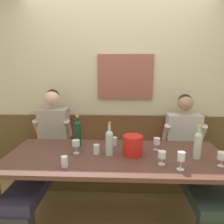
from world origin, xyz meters
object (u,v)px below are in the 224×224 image
wine_glass_mid_right (222,157)px  water_tumbler_right (114,141)px  dining_table (116,162)px  water_tumbler_center (96,149)px  wall_bench (117,165)px  wine_glass_right_end (181,157)px  person_center_right_seat (192,156)px  wine_bottle_clear_water (109,142)px  person_center_left_seat (45,150)px  wine_glass_left_end (162,155)px  ice_bucket (133,145)px  wine_bottle_green_tall (78,132)px  water_tumbler_left (64,162)px  wine_bottle_amber_mid (198,144)px  wine_glass_center_front (157,142)px  wine_glass_center_rear (76,144)px

wine_glass_mid_right → water_tumbler_right: size_ratio=1.46×
dining_table → water_tumbler_center: size_ratio=22.42×
wall_bench → dining_table: size_ratio=1.14×
dining_table → wine_glass_right_end: (0.56, -0.29, 0.18)m
person_center_right_seat → wine_bottle_clear_water: size_ratio=4.00×
person_center_left_seat → person_center_right_seat: size_ratio=1.00×
wine_glass_mid_right → wine_glass_left_end: bearing=178.6°
ice_bucket → wine_bottle_clear_water: bearing=-177.0°
wine_bottle_green_tall → water_tumbler_left: size_ratio=3.53×
ice_bucket → water_tumbler_right: 0.34m
dining_table → wine_bottle_amber_mid: 0.82m
ice_bucket → wine_glass_center_front: 0.30m
wine_glass_left_end → water_tumbler_left: wine_glass_left_end is taller
person_center_right_seat → wine_bottle_clear_water: 1.02m
person_center_left_seat → wine_glass_center_front: (1.28, -0.20, 0.20)m
person_center_right_seat → wall_bench: bearing=154.5°
dining_table → wine_glass_left_end: size_ratio=17.57×
wine_bottle_clear_water → person_center_right_seat: bearing=19.5°
wine_bottle_green_tall → wine_glass_center_front: (0.86, -0.09, -0.07)m
wine_bottle_green_tall → water_tumbler_left: bearing=-91.8°
wine_bottle_clear_water → wine_glass_center_front: 0.52m
wall_bench → water_tumbler_center: bearing=-105.2°
wine_glass_right_end → water_tumbler_right: 0.83m
wine_glass_center_rear → water_tumbler_center: size_ratio=1.42×
wine_bottle_green_tall → water_tumbler_left: wine_bottle_green_tall is taller
wine_glass_center_front → water_tumbler_center: bearing=-167.5°
wine_glass_center_front → wine_bottle_amber_mid: bearing=-28.8°
person_center_right_seat → wine_glass_right_end: bearing=-115.9°
wine_bottle_clear_water → wine_glass_right_end: 0.69m
water_tumbler_center → wine_glass_center_rear: bearing=177.0°
wall_bench → ice_bucket: bearing=-77.0°
person_center_left_seat → person_center_right_seat: 1.71m
dining_table → person_center_left_seat: bearing=157.1°
dining_table → water_tumbler_center: bearing=173.8°
dining_table → wine_bottle_clear_water: size_ratio=6.46×
wall_bench → wine_bottle_amber_mid: (0.79, -0.78, 0.60)m
wine_glass_center_rear → person_center_left_seat: bearing=143.7°
water_tumbler_center → wine_glass_center_front: bearing=12.5°
water_tumbler_center → ice_bucket: bearing=-1.1°
wine_bottle_clear_water → wine_glass_mid_right: wine_bottle_clear_water is taller
wall_bench → wine_glass_right_end: bearing=-61.2°
water_tumbler_right → wall_bench: bearing=86.9°
water_tumbler_left → water_tumbler_right: bearing=53.5°
wine_glass_left_end → water_tumbler_right: bearing=133.0°
wine_bottle_clear_water → wine_glass_mid_right: bearing=-11.5°
person_center_right_seat → water_tumbler_center: person_center_right_seat is taller
wine_bottle_green_tall → wine_glass_mid_right: (1.37, -0.45, -0.06)m
wine_bottle_amber_mid → dining_table: bearing=177.3°
ice_bucket → wine_glass_center_rear: 0.57m
wine_bottle_clear_water → wine_glass_center_rear: wine_bottle_clear_water is taller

